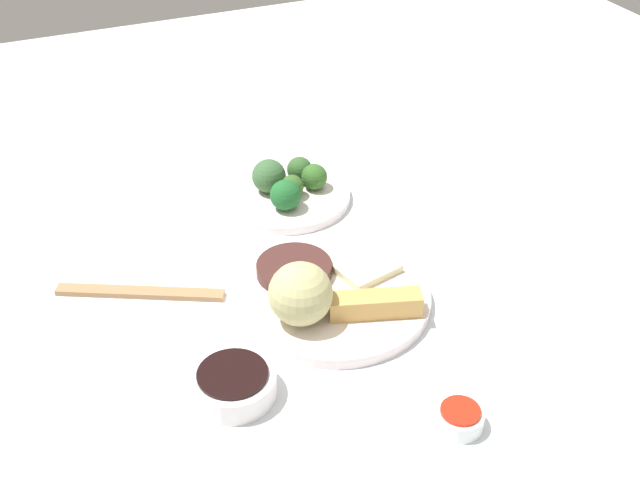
{
  "coord_description": "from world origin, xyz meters",
  "views": [
    {
      "loc": [
        -0.39,
        -0.81,
        0.71
      ],
      "look_at": [
        -0.02,
        0.05,
        0.06
      ],
      "focal_mm": 45.72,
      "sensor_mm": 36.0,
      "label": 1
    }
  ],
  "objects_px": {
    "main_plate": "(333,298)",
    "sauce_ramekin_sweet_and_sour": "(462,418)",
    "chopsticks_pair": "(140,292)",
    "soy_sauce_bowl": "(233,385)",
    "broccoli_plate": "(285,196)"
  },
  "relations": [
    {
      "from": "broccoli_plate",
      "to": "soy_sauce_bowl",
      "type": "xyz_separation_m",
      "value": [
        -0.21,
        -0.37,
        0.01
      ]
    },
    {
      "from": "main_plate",
      "to": "chopsticks_pair",
      "type": "bearing_deg",
      "value": 153.3
    },
    {
      "from": "soy_sauce_bowl",
      "to": "chopsticks_pair",
      "type": "bearing_deg",
      "value": 104.54
    },
    {
      "from": "main_plate",
      "to": "sauce_ramekin_sweet_and_sour",
      "type": "distance_m",
      "value": 0.26
    },
    {
      "from": "main_plate",
      "to": "sauce_ramekin_sweet_and_sour",
      "type": "height_order",
      "value": "sauce_ramekin_sweet_and_sour"
    },
    {
      "from": "broccoli_plate",
      "to": "soy_sauce_bowl",
      "type": "bearing_deg",
      "value": -119.27
    },
    {
      "from": "broccoli_plate",
      "to": "sauce_ramekin_sweet_and_sour",
      "type": "xyz_separation_m",
      "value": [
        0.01,
        -0.52,
        0.0
      ]
    },
    {
      "from": "main_plate",
      "to": "soy_sauce_bowl",
      "type": "relative_size",
      "value": 2.57
    },
    {
      "from": "main_plate",
      "to": "soy_sauce_bowl",
      "type": "bearing_deg",
      "value": -148.2
    },
    {
      "from": "broccoli_plate",
      "to": "chopsticks_pair",
      "type": "bearing_deg",
      "value": -151.06
    },
    {
      "from": "chopsticks_pair",
      "to": "soy_sauce_bowl",
      "type": "bearing_deg",
      "value": -75.46
    },
    {
      "from": "broccoli_plate",
      "to": "chopsticks_pair",
      "type": "relative_size",
      "value": 0.9
    },
    {
      "from": "main_plate",
      "to": "broccoli_plate",
      "type": "height_order",
      "value": "main_plate"
    },
    {
      "from": "broccoli_plate",
      "to": "chopsticks_pair",
      "type": "distance_m",
      "value": 0.31
    },
    {
      "from": "main_plate",
      "to": "sauce_ramekin_sweet_and_sour",
      "type": "bearing_deg",
      "value": -80.18
    }
  ]
}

